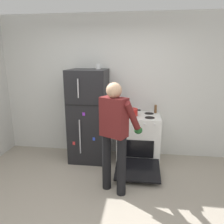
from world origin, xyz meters
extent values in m
plane|color=#9E9384|center=(0.00, 0.00, 0.00)|extent=(8.00, 8.00, 0.00)
cube|color=silver|center=(0.00, 1.95, 1.35)|extent=(6.00, 0.10, 2.70)
cube|color=black|center=(-0.36, 1.57, 0.85)|extent=(0.68, 0.68, 1.70)
cube|color=black|center=(-0.36, 1.23, 1.12)|extent=(0.67, 0.01, 0.01)
cylinder|color=#B7B7BC|center=(-0.45, 1.20, 0.56)|extent=(0.02, 0.02, 0.62)
cylinder|color=#B7B7BC|center=(-0.45, 1.20, 1.41)|extent=(0.02, 0.02, 0.32)
cube|color=red|center=(-0.57, 1.22, 0.43)|extent=(0.04, 0.01, 0.06)
cube|color=purple|center=(-0.37, 1.22, 0.97)|extent=(0.04, 0.01, 0.06)
cube|color=blue|center=(-0.21, 1.22, 0.53)|extent=(0.04, 0.01, 0.06)
cube|color=white|center=(0.57, 1.57, 0.45)|extent=(0.76, 0.64, 0.89)
cube|color=black|center=(0.57, 1.25, 0.37)|extent=(0.53, 0.01, 0.32)
cylinder|color=black|center=(0.39, 1.43, 0.89)|extent=(0.17, 0.17, 0.01)
cylinder|color=black|center=(0.75, 1.43, 0.89)|extent=(0.17, 0.17, 0.01)
cylinder|color=black|center=(0.39, 1.71, 0.89)|extent=(0.17, 0.17, 0.01)
cylinder|color=black|center=(0.75, 1.71, 0.89)|extent=(0.17, 0.17, 0.01)
cylinder|color=silver|center=(0.31, 1.23, 0.83)|extent=(0.04, 0.03, 0.04)
cylinder|color=silver|center=(0.48, 1.23, 0.83)|extent=(0.04, 0.03, 0.04)
cylinder|color=silver|center=(0.66, 1.23, 0.83)|extent=(0.04, 0.03, 0.04)
cylinder|color=silver|center=(0.83, 1.23, 0.83)|extent=(0.04, 0.03, 0.04)
cube|color=black|center=(0.57, 0.97, 0.14)|extent=(0.72, 0.56, 0.14)
cylinder|color=black|center=(0.12, 0.61, 0.43)|extent=(0.13, 0.13, 0.86)
cylinder|color=black|center=(0.34, 0.49, 0.43)|extent=(0.13, 0.13, 0.86)
cube|color=maroon|center=(0.23, 0.55, 1.13)|extent=(0.41, 0.35, 0.54)
sphere|color=tan|center=(0.23, 0.55, 1.49)|extent=(0.21, 0.21, 0.21)
sphere|color=#3D3D3D|center=(0.23, 0.55, 1.46)|extent=(0.15, 0.15, 0.15)
cylinder|color=maroon|center=(0.13, 0.79, 1.12)|extent=(0.27, 0.39, 0.51)
cylinder|color=maroon|center=(0.48, 0.60, 1.12)|extent=(0.27, 0.39, 0.51)
ellipsoid|color=#1E5123|center=(0.21, 0.93, 0.89)|extent=(0.12, 0.18, 0.10)
ellipsoid|color=#1E5123|center=(0.56, 0.74, 0.89)|extent=(0.12, 0.18, 0.10)
cylinder|color=red|center=(0.41, 1.52, 0.96)|extent=(0.26, 0.26, 0.12)
cube|color=black|center=(0.25, 1.52, 1.00)|extent=(0.05, 0.03, 0.02)
cube|color=black|center=(0.56, 1.52, 1.00)|extent=(0.05, 0.03, 0.02)
cylinder|color=silver|center=(-0.18, 1.62, 1.75)|extent=(0.08, 0.08, 0.10)
torus|color=silver|center=(-0.14, 1.62, 1.76)|extent=(0.06, 0.01, 0.06)
cylinder|color=brown|center=(0.87, 1.77, 0.97)|extent=(0.05, 0.05, 0.15)
camera|label=1|loc=(0.57, -2.22, 1.92)|focal=34.46mm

